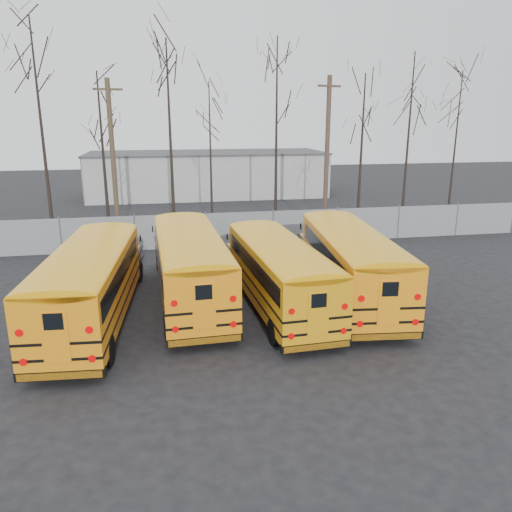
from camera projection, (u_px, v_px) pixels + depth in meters
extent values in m
plane|color=black|center=(237.00, 330.00, 17.81)|extent=(120.00, 120.00, 0.00)
cube|color=gray|center=(206.00, 230.00, 28.90)|extent=(40.00, 0.04, 2.00)
cube|color=#AEAEA9|center=(207.00, 174.00, 47.91)|extent=(22.00, 8.00, 4.00)
cylinder|color=black|center=(34.00, 354.00, 14.97)|extent=(0.34, 0.98, 0.96)
cylinder|color=black|center=(108.00, 351.00, 15.20)|extent=(0.34, 0.98, 0.96)
cylinder|color=black|center=(90.00, 273.00, 22.68)|extent=(0.34, 0.98, 0.96)
cylinder|color=black|center=(139.00, 272.00, 22.91)|extent=(0.34, 0.98, 0.96)
cube|color=orange|center=(90.00, 284.00, 17.76)|extent=(3.08, 9.08, 2.25)
cube|color=orange|center=(115.00, 260.00, 22.99)|extent=(2.28, 1.79, 0.96)
cube|color=black|center=(87.00, 272.00, 17.44)|extent=(3.04, 8.13, 0.67)
cube|color=black|center=(96.00, 294.00, 18.73)|extent=(3.23, 10.73, 0.09)
cube|color=black|center=(95.00, 282.00, 18.60)|extent=(3.23, 10.73, 0.09)
cube|color=black|center=(61.00, 374.00, 13.90)|extent=(2.47, 0.40, 0.27)
cube|color=black|center=(118.00, 267.00, 23.86)|extent=(2.31, 0.37, 0.25)
cube|color=orange|center=(55.00, 338.00, 13.49)|extent=(0.72, 0.09, 1.49)
cylinder|color=#B20505|center=(23.00, 362.00, 13.56)|extent=(0.21, 0.05, 0.21)
cylinder|color=#B20505|center=(92.00, 359.00, 13.76)|extent=(0.21, 0.05, 0.21)
cylinder|color=#B20505|center=(19.00, 333.00, 13.33)|extent=(0.21, 0.05, 0.21)
cylinder|color=#B20505|center=(89.00, 330.00, 13.53)|extent=(0.21, 0.05, 0.21)
cylinder|color=black|center=(168.00, 326.00, 17.00)|extent=(0.31, 0.98, 0.97)
cylinder|color=black|center=(231.00, 320.00, 17.46)|extent=(0.31, 0.98, 0.97)
cylinder|color=black|center=(159.00, 261.00, 24.66)|extent=(0.31, 0.98, 0.97)
cylinder|color=black|center=(203.00, 258.00, 25.13)|extent=(0.31, 0.98, 0.97)
cube|color=orange|center=(190.00, 265.00, 19.89)|extent=(2.74, 9.11, 2.28)
cube|color=orange|center=(181.00, 248.00, 25.08)|extent=(2.24, 1.73, 0.97)
cube|color=black|center=(190.00, 254.00, 19.57)|extent=(2.74, 8.14, 0.68)
cube|color=black|center=(189.00, 276.00, 20.85)|extent=(2.82, 10.79, 0.09)
cube|color=black|center=(189.00, 265.00, 20.72)|extent=(2.82, 10.79, 0.09)
cube|color=black|center=(205.00, 339.00, 16.06)|extent=(2.49, 0.30, 0.27)
cube|color=black|center=(180.00, 254.00, 25.96)|extent=(2.34, 0.27, 0.25)
cube|color=orange|center=(204.00, 307.00, 15.64)|extent=(0.73, 0.06, 1.51)
cylinder|color=#B20505|center=(175.00, 330.00, 15.62)|extent=(0.21, 0.05, 0.21)
cylinder|color=#B20505|center=(233.00, 324.00, 16.01)|extent=(0.21, 0.05, 0.21)
cylinder|color=#B20505|center=(174.00, 303.00, 15.38)|extent=(0.21, 0.05, 0.21)
cylinder|color=#B20505|center=(233.00, 299.00, 15.77)|extent=(0.21, 0.05, 0.21)
cylinder|color=black|center=(274.00, 332.00, 16.56)|extent=(0.30, 0.92, 0.91)
cylinder|color=black|center=(332.00, 326.00, 17.03)|extent=(0.30, 0.92, 0.91)
cylinder|color=black|center=(231.00, 267.00, 23.70)|extent=(0.30, 0.92, 0.91)
cylinder|color=black|center=(272.00, 264.00, 24.17)|extent=(0.30, 0.92, 0.91)
cube|color=orange|center=(279.00, 273.00, 19.27)|extent=(2.71, 8.56, 2.14)
cube|color=orange|center=(250.00, 255.00, 24.11)|extent=(2.12, 1.65, 0.91)
cube|color=black|center=(281.00, 263.00, 18.97)|extent=(2.70, 7.65, 0.64)
cube|color=black|center=(274.00, 283.00, 20.17)|extent=(2.82, 10.12, 0.08)
cube|color=black|center=(274.00, 272.00, 20.04)|extent=(2.82, 10.12, 0.08)
cube|color=black|center=(316.00, 345.00, 15.70)|extent=(2.33, 0.32, 0.25)
cube|color=black|center=(247.00, 261.00, 24.92)|extent=(2.19, 0.30, 0.24)
cube|color=orange|center=(318.00, 314.00, 15.31)|extent=(0.68, 0.07, 1.41)
cylinder|color=#B20505|center=(291.00, 336.00, 15.28)|extent=(0.20, 0.05, 0.20)
cylinder|color=#B20505|center=(344.00, 331.00, 15.67)|extent=(0.20, 0.05, 0.20)
cylinder|color=#B20505|center=(292.00, 311.00, 15.06)|extent=(0.20, 0.05, 0.20)
cylinder|color=#B20505|center=(345.00, 306.00, 15.45)|extent=(0.20, 0.05, 0.20)
cylinder|color=black|center=(343.00, 320.00, 17.46)|extent=(0.37, 0.99, 0.97)
cylinder|color=black|center=(404.00, 318.00, 17.64)|extent=(0.37, 0.99, 0.97)
cylinder|color=black|center=(303.00, 257.00, 25.27)|extent=(0.37, 0.99, 0.97)
cylinder|color=black|center=(345.00, 256.00, 25.45)|extent=(0.37, 0.99, 0.97)
cube|color=orange|center=(352.00, 263.00, 20.27)|extent=(3.35, 9.21, 2.28)
cube|color=orange|center=(323.00, 246.00, 25.56)|extent=(2.34, 1.87, 0.97)
cube|color=black|center=(353.00, 252.00, 19.94)|extent=(3.28, 8.25, 0.68)
cube|color=black|center=(345.00, 273.00, 21.25)|extent=(3.55, 10.87, 0.09)
cube|color=black|center=(346.00, 262.00, 21.12)|extent=(3.55, 10.87, 0.09)
cube|color=black|center=(386.00, 335.00, 16.36)|extent=(2.49, 0.47, 0.27)
cube|color=black|center=(320.00, 252.00, 26.44)|extent=(2.33, 0.43, 0.25)
cube|color=orange|center=(389.00, 303.00, 15.94)|extent=(0.73, 0.11, 1.50)
cylinder|color=#B20505|center=(360.00, 324.00, 16.04)|extent=(0.22, 0.06, 0.21)
cylinder|color=#B20505|center=(415.00, 322.00, 16.19)|extent=(0.22, 0.06, 0.21)
cylinder|color=#B20505|center=(361.00, 299.00, 15.81)|extent=(0.22, 0.06, 0.21)
cylinder|color=#B20505|center=(418.00, 297.00, 15.95)|extent=(0.22, 0.06, 0.21)
cylinder|color=#463927|center=(113.00, 162.00, 29.85)|extent=(0.30, 0.30, 9.51)
cube|color=#463927|center=(108.00, 89.00, 28.74)|extent=(1.69, 0.32, 0.13)
cylinder|color=#4A352A|center=(327.00, 154.00, 32.89)|extent=(0.31, 0.31, 9.90)
cube|color=#4A352A|center=(329.00, 86.00, 31.74)|extent=(1.71, 0.68, 0.13)
cone|color=black|center=(42.00, 136.00, 28.48)|extent=(0.26, 0.26, 12.62)
cone|color=black|center=(103.00, 158.00, 30.24)|extent=(0.26, 0.26, 9.92)
cone|color=black|center=(170.00, 139.00, 31.78)|extent=(0.26, 0.26, 11.98)
cone|color=black|center=(211.00, 156.00, 33.59)|extent=(0.26, 0.26, 9.58)
cone|color=black|center=(276.00, 134.00, 34.15)|extent=(0.26, 0.26, 12.45)
cone|color=black|center=(361.00, 154.00, 32.75)|extent=(0.26, 0.26, 10.02)
cone|color=black|center=(408.00, 145.00, 31.72)|extent=(0.26, 0.26, 11.18)
cone|color=black|center=(454.00, 151.00, 33.44)|extent=(0.26, 0.26, 10.22)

